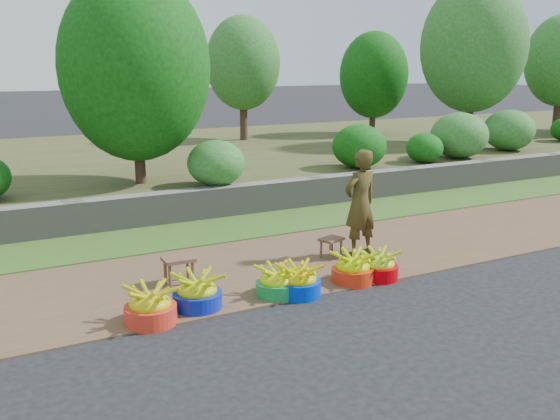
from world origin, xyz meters
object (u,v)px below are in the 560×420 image
basin_c (277,283)px  vendor_woman (360,203)px  basin_a (150,307)px  basin_e (353,269)px  stool_left (179,263)px  basin_d (299,281)px  stool_right (331,242)px  basin_f (379,266)px  basin_b (197,293)px

basin_c → vendor_woman: bearing=25.0°
basin_a → basin_e: basin_a is taller
stool_left → basin_a: bearing=-124.0°
basin_c → basin_d: basin_d is taller
basin_e → stool_left: basin_e is taller
stool_left → stool_right: stool_left is taller
basin_c → basin_f: (1.42, -0.07, -0.00)m
basin_a → basin_c: (1.53, 0.07, -0.02)m
stool_left → basin_d: bearing=-42.0°
basin_c → basin_d: 0.26m
basin_b → basin_c: size_ratio=1.10×
basin_b → stool_left: basin_b is taller
basin_a → basin_c: basin_a is taller
stool_right → basin_b: bearing=-159.7°
basin_a → basin_d: basin_a is taller
basin_f → stool_left: basin_f is taller
basin_a → stool_right: basin_a is taller
stool_left → basin_f: bearing=-23.0°
basin_e → stool_left: bearing=154.1°
basin_c → stool_left: 1.27m
basin_f → vendor_woman: bearing=69.9°
basin_a → basin_f: (2.95, -0.01, -0.02)m
basin_a → basin_b: same height
basin_c → stool_right: size_ratio=1.35×
basin_e → basin_a: bearing=-179.3°
basin_d → basin_f: (1.18, 0.03, -0.01)m
basin_b → basin_a: bearing=-166.5°
stool_left → stool_right: (2.23, 0.02, -0.05)m
stool_right → basin_f: bearing=-86.0°
basin_b → stool_left: size_ratio=1.41×
basin_c → basin_e: bearing=-1.8°
basin_d → stool_left: bearing=138.0°
basin_d → basin_e: basin_e is taller
basin_a → basin_d: size_ratio=1.06×
basin_c → basin_e: 1.05m
basin_b → stool_right: size_ratio=1.49×
basin_b → basin_c: bearing=-4.2°
basin_f → stool_right: 1.00m
basin_e → basin_b: bearing=177.0°
basin_a → basin_d: bearing=-1.2°
basin_d → vendor_woman: (1.50, 0.92, 0.60)m
basin_e → stool_right: bearing=72.5°
basin_b → stool_right: basin_b is taller
basin_a → basin_e: size_ratio=1.04×
basin_c → basin_d: bearing=-23.3°
basin_d → stool_right: (1.11, 1.03, 0.07)m
basin_b → basin_d: bearing=-8.3°
stool_right → basin_d: bearing=-137.3°
basin_b → vendor_woman: bearing=15.4°
basin_e → vendor_woman: (0.69, 0.85, 0.59)m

